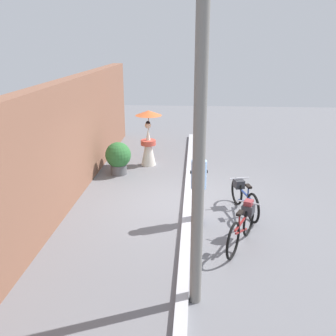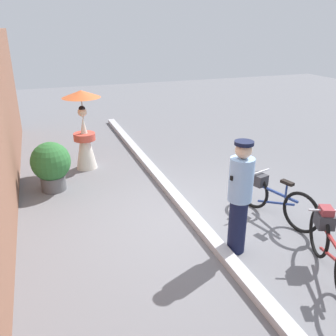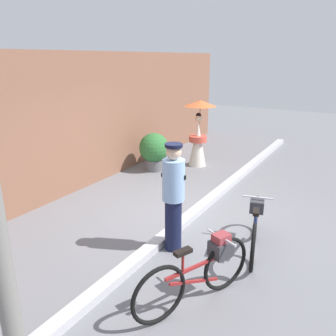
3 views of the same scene
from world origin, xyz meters
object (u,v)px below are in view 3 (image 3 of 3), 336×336
(person_officer, at_px, (173,195))
(bicycle_near_officer, at_px, (200,270))
(person_with_parasol, at_px, (198,133))
(potted_plant_by_door, at_px, (155,150))
(bicycle_far_side, at_px, (255,226))

(person_officer, bearing_deg, bicycle_near_officer, -134.44)
(person_with_parasol, height_order, potted_plant_by_door, person_with_parasol)
(bicycle_near_officer, xyz_separation_m, potted_plant_by_door, (4.02, 3.30, 0.11))
(bicycle_near_officer, distance_m, potted_plant_by_door, 5.20)
(person_officer, xyz_separation_m, person_with_parasol, (4.10, 1.61, 0.02))
(bicycle_near_officer, relative_size, person_officer, 0.96)
(person_with_parasol, bearing_deg, bicycle_far_side, -141.92)
(bicycle_near_officer, relative_size, bicycle_far_side, 0.98)
(bicycle_near_officer, distance_m, person_officer, 1.34)
(bicycle_near_officer, xyz_separation_m, person_officer, (0.88, 0.89, 0.47))
(person_officer, bearing_deg, potted_plant_by_door, 37.37)
(bicycle_far_side, xyz_separation_m, person_officer, (-0.67, 1.09, 0.52))
(bicycle_near_officer, height_order, bicycle_far_side, bicycle_near_officer)
(person_with_parasol, bearing_deg, bicycle_near_officer, -153.34)
(person_officer, height_order, potted_plant_by_door, person_officer)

